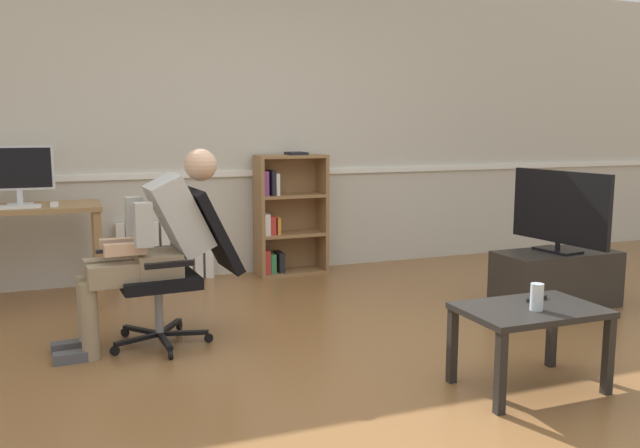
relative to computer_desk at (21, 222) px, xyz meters
The scene contains 15 objects.
ground_plane 2.84m from the computer_desk, 50.88° to the right, with size 18.00×18.00×0.00m, color brown.
back_wall 1.95m from the computer_desk, 15.95° to the left, with size 12.00×0.13×2.70m.
computer_desk is the anchor object (origin of this frame).
imac_monitor 0.39m from the computer_desk, 90.55° to the left, with size 0.51×0.14×0.45m.
keyboard 0.20m from the computer_desk, 103.93° to the right, with size 0.37×0.12×0.02m, color white.
computer_mouse 0.30m from the computer_desk, 26.45° to the right, with size 0.06×0.10×0.03m, color white.
bookshelf 2.20m from the computer_desk, ahead, with size 0.64×0.29×1.11m.
radiator 1.23m from the computer_desk, 19.39° to the left, with size 0.82×0.08×0.53m.
office_chair 1.63m from the computer_desk, 52.75° to the right, with size 0.82×0.62×0.96m.
person_seated 1.53m from the computer_desk, 58.42° to the right, with size 1.02×0.41×1.21m.
tv_stand 4.03m from the computer_desk, 21.79° to the right, with size 0.92×0.43×0.42m.
tv_screen 4.01m from the computer_desk, 21.78° to the right, with size 0.24×0.87×0.60m.
coffee_table 3.70m from the computer_desk, 46.99° to the right, with size 0.71×0.48×0.43m.
drinking_glass 3.72m from the computer_desk, 47.71° to the right, with size 0.07×0.07×0.14m, color silver.
spare_remote 3.70m from the computer_desk, 44.70° to the right, with size 0.04×0.15×0.02m, color black.
Camera 1 is at (-1.41, -3.19, 1.36)m, focal length 36.93 mm.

